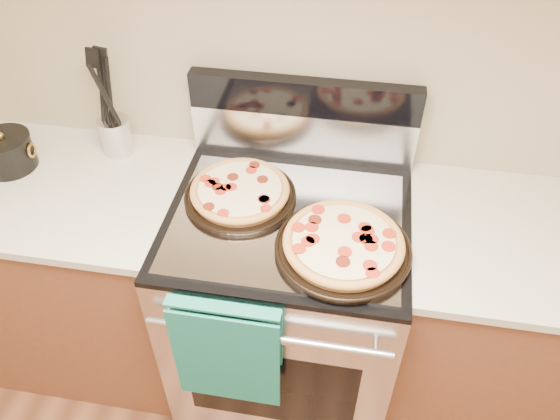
% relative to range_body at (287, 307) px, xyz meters
% --- Properties ---
extents(wall_back, '(4.00, 0.00, 4.00)m').
position_rel_range_body_xyz_m(wall_back, '(0.00, 0.35, 0.90)').
color(wall_back, tan).
rests_on(wall_back, ground).
extents(range_body, '(0.76, 0.68, 0.90)m').
position_rel_range_body_xyz_m(range_body, '(0.00, 0.00, 0.00)').
color(range_body, '#B7B7BC').
rests_on(range_body, ground).
extents(oven_window, '(0.56, 0.01, 0.40)m').
position_rel_range_body_xyz_m(oven_window, '(0.00, -0.34, 0.00)').
color(oven_window, black).
rests_on(oven_window, range_body).
extents(cooktop, '(0.76, 0.68, 0.02)m').
position_rel_range_body_xyz_m(cooktop, '(0.00, 0.00, 0.46)').
color(cooktop, black).
rests_on(cooktop, range_body).
extents(backsplash_lower, '(0.76, 0.06, 0.18)m').
position_rel_range_body_xyz_m(backsplash_lower, '(0.00, 0.31, 0.56)').
color(backsplash_lower, silver).
rests_on(backsplash_lower, cooktop).
extents(backsplash_upper, '(0.76, 0.06, 0.12)m').
position_rel_range_body_xyz_m(backsplash_upper, '(0.00, 0.31, 0.71)').
color(backsplash_upper, black).
rests_on(backsplash_upper, backsplash_lower).
extents(oven_handle, '(0.70, 0.03, 0.03)m').
position_rel_range_body_xyz_m(oven_handle, '(0.00, -0.38, 0.35)').
color(oven_handle, silver).
rests_on(oven_handle, range_body).
extents(dish_towel, '(0.32, 0.05, 0.42)m').
position_rel_range_body_xyz_m(dish_towel, '(-0.12, -0.38, 0.25)').
color(dish_towel, '#187870').
rests_on(dish_towel, oven_handle).
extents(foil_sheet, '(0.70, 0.55, 0.01)m').
position_rel_range_body_xyz_m(foil_sheet, '(0.00, -0.03, 0.47)').
color(foil_sheet, gray).
rests_on(foil_sheet, cooktop).
extents(cabinet_left, '(1.00, 0.62, 0.88)m').
position_rel_range_body_xyz_m(cabinet_left, '(-0.88, 0.03, -0.01)').
color(cabinet_left, brown).
rests_on(cabinet_left, ground).
extents(countertop_left, '(1.02, 0.64, 0.03)m').
position_rel_range_body_xyz_m(countertop_left, '(-0.88, 0.03, 0.45)').
color(countertop_left, beige).
rests_on(countertop_left, cabinet_left).
extents(cabinet_right, '(1.00, 0.62, 0.88)m').
position_rel_range_body_xyz_m(cabinet_right, '(0.88, 0.03, -0.01)').
color(cabinet_right, brown).
rests_on(cabinet_right, ground).
extents(pepperoni_pizza_back, '(0.42, 0.42, 0.05)m').
position_rel_range_body_xyz_m(pepperoni_pizza_back, '(-0.16, 0.05, 0.50)').
color(pepperoni_pizza_back, '#AA6B34').
rests_on(pepperoni_pizza_back, foil_sheet).
extents(pepperoni_pizza_front, '(0.51, 0.51, 0.05)m').
position_rel_range_body_xyz_m(pepperoni_pizza_front, '(0.18, -0.13, 0.50)').
color(pepperoni_pizza_front, '#AA6B34').
rests_on(pepperoni_pizza_front, foil_sheet).
extents(utensil_crock, '(0.13, 0.13, 0.13)m').
position_rel_range_body_xyz_m(utensil_crock, '(-0.65, 0.24, 0.53)').
color(utensil_crock, silver).
rests_on(utensil_crock, countertop_left).
extents(saucepan, '(0.19, 0.19, 0.11)m').
position_rel_range_body_xyz_m(saucepan, '(-0.99, 0.09, 0.51)').
color(saucepan, black).
rests_on(saucepan, countertop_left).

